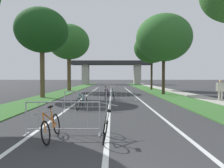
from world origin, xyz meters
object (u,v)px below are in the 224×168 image
at_px(bicycle_white_1, 105,126).
at_px(bicycle_red_2, 106,91).
at_px(crowd_barrier_third, 121,94).
at_px(bicycle_orange_5, 51,127).
at_px(tree_right_cypress_far, 163,38).
at_px(crowd_barrier_fourth, 103,90).
at_px(bicycle_purple_0, 106,95).
at_px(crowd_barrier_second, 85,101).
at_px(tree_left_maple_mid, 68,42).
at_px(bicycle_teal_3, 81,102).
at_px(crowd_barrier_nearest, 62,118).
at_px(bicycle_green_4, 113,95).
at_px(tree_left_oak_near, 41,31).
at_px(pedestrian_in_red_jacket, 220,88).
at_px(tree_right_pine_far, 151,48).

relative_size(bicycle_white_1, bicycle_red_2, 1.06).
xyz_separation_m(crowd_barrier_third, bicycle_orange_5, (-2.50, -10.04, -0.15)).
height_order(tree_right_cypress_far, crowd_barrier_fourth, tree_right_cypress_far).
distance_m(crowd_barrier_third, bicycle_purple_0, 1.24).
xyz_separation_m(crowd_barrier_second, crowd_barrier_third, (2.19, 4.79, 0.00)).
xyz_separation_m(crowd_barrier_third, bicycle_red_2, (-1.29, 5.37, -0.17)).
bearing_deg(tree_left_maple_mid, bicycle_white_1, -75.44).
distance_m(bicycle_purple_0, bicycle_teal_3, 4.90).
bearing_deg(crowd_barrier_nearest, bicycle_purple_0, 83.57).
xyz_separation_m(crowd_barrier_fourth, bicycle_green_4, (0.99, -4.22, -0.15)).
distance_m(tree_left_oak_near, crowd_barrier_second, 9.88).
relative_size(bicycle_purple_0, bicycle_green_4, 0.93).
relative_size(crowd_barrier_third, pedestrian_in_red_jacket, 1.44).
bearing_deg(tree_left_oak_near, bicycle_red_2, 30.67).
xyz_separation_m(bicycle_white_1, bicycle_green_4, (0.30, 10.58, -0.01)).
bearing_deg(bicycle_teal_3, pedestrian_in_red_jacket, -148.42).
height_order(crowd_barrier_fourth, pedestrian_in_red_jacket, pedestrian_in_red_jacket).
bearing_deg(tree_right_cypress_far, crowd_barrier_fourth, -174.66).
bearing_deg(tree_left_maple_mid, tree_right_pine_far, 9.51).
bearing_deg(crowd_barrier_nearest, bicycle_white_1, -17.69).
distance_m(crowd_barrier_third, pedestrian_in_red_jacket, 7.30).
relative_size(crowd_barrier_third, crowd_barrier_fourth, 1.00).
bearing_deg(bicycle_red_2, bicycle_orange_5, -84.67).
bearing_deg(bicycle_purple_0, tree_right_pine_far, 74.62).
xyz_separation_m(bicycle_red_2, pedestrian_in_red_jacket, (8.50, -6.39, 0.64)).
relative_size(crowd_barrier_second, bicycle_green_4, 1.37).
height_order(tree_left_maple_mid, tree_right_cypress_far, tree_left_maple_mid).
height_order(crowd_barrier_second, bicycle_orange_5, crowd_barrier_second).
relative_size(tree_left_maple_mid, crowd_barrier_nearest, 3.73).
height_order(crowd_barrier_third, bicycle_orange_5, crowd_barrier_third).
distance_m(crowd_barrier_fourth, bicycle_green_4, 4.34).
xyz_separation_m(tree_left_maple_mid, bicycle_green_4, (5.84, -10.74, -6.10)).
xyz_separation_m(crowd_barrier_third, bicycle_green_4, (-0.61, 0.57, -0.15)).
height_order(crowd_barrier_second, bicycle_green_4, crowd_barrier_second).
height_order(tree_left_maple_mid, bicycle_teal_3, tree_left_maple_mid).
xyz_separation_m(crowd_barrier_fourth, bicycle_red_2, (0.31, 0.58, -0.17)).
xyz_separation_m(tree_left_oak_near, bicycle_white_1, (5.95, -12.08, -5.50)).
xyz_separation_m(crowd_barrier_third, bicycle_teal_3, (-2.48, -4.23, -0.14)).
distance_m(tree_left_maple_mid, bicycle_red_2, 9.97).
height_order(crowd_barrier_third, bicycle_white_1, crowd_barrier_third).
distance_m(tree_right_pine_far, pedestrian_in_red_jacket, 15.25).
xyz_separation_m(tree_left_maple_mid, pedestrian_in_red_jacket, (13.67, -12.33, -5.47)).
height_order(bicycle_white_1, bicycle_teal_3, bicycle_white_1).
height_order(crowd_barrier_third, pedestrian_in_red_jacket, pedestrian_in_red_jacket).
bearing_deg(bicycle_red_2, bicycle_teal_3, -87.26).
distance_m(tree_left_maple_mid, bicycle_green_4, 13.67).
xyz_separation_m(crowd_barrier_second, crowd_barrier_fourth, (0.58, 9.58, 0.00)).
relative_size(tree_right_cypress_far, crowd_barrier_third, 3.51).
relative_size(tree_right_pine_far, bicycle_orange_5, 4.73).
xyz_separation_m(tree_right_pine_far, crowd_barrier_fourth, (-6.52, -8.42, -5.45)).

